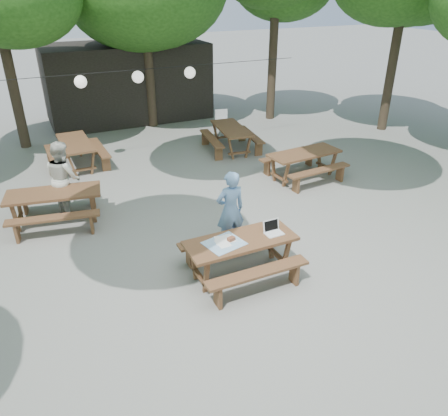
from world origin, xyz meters
TOP-DOWN VIEW (x-y plane):
  - ground at (0.00, 0.00)m, footprint 80.00×80.00m
  - pavilion at (0.50, 10.50)m, footprint 6.00×3.00m
  - main_picnic_table at (-0.34, -0.80)m, footprint 2.00×1.58m
  - picnic_table_nw at (-3.15, 2.70)m, footprint 2.15×1.89m
  - picnic_table_ne at (3.27, 2.45)m, footprint 2.06×1.72m
  - picnic_table_far_w at (-2.20, 6.01)m, footprint 1.63×2.02m
  - picnic_table_far_e at (2.47, 5.32)m, footprint 1.82×2.09m
  - woman at (-0.08, 0.16)m, footprint 0.60×0.40m
  - second_person at (-2.85, 3.15)m, footprint 0.89×1.00m
  - plastic_chair at (2.84, 6.73)m, footprint 0.50×0.50m
  - laptop at (0.29, -0.84)m, footprint 0.33×0.26m
  - tabletop_clutter at (-0.64, -0.79)m, footprint 0.75×0.68m
  - paper_lanterns at (-0.19, 6.00)m, footprint 9.00×0.34m

SIDE VIEW (x-z plane):
  - ground at x=0.00m, z-range 0.00..0.00m
  - plastic_chair at x=2.84m, z-range -0.19..0.71m
  - main_picnic_table at x=-0.34m, z-range 0.01..0.76m
  - picnic_table_nw at x=-3.15m, z-range 0.01..0.76m
  - picnic_table_ne at x=3.27m, z-range 0.01..0.76m
  - picnic_table_far_w at x=-2.20m, z-range 0.01..0.76m
  - picnic_table_far_e at x=2.47m, z-range 0.01..0.76m
  - tabletop_clutter at x=-0.64m, z-range 0.72..0.80m
  - laptop at x=0.29m, z-range 0.69..0.93m
  - woman at x=-0.08m, z-range 0.00..1.65m
  - second_person at x=-2.85m, z-range 0.00..1.72m
  - pavilion at x=0.50m, z-range 0.00..2.80m
  - paper_lanterns at x=-0.19m, z-range 2.21..2.59m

